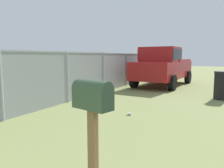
% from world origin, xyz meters
% --- Properties ---
extents(mailbox, '(0.30, 0.50, 1.35)m').
position_xyz_m(mailbox, '(3.40, -0.09, 1.07)').
color(mailbox, brown).
rests_on(mailbox, ground).
extents(pickup_truck, '(5.13, 2.50, 2.09)m').
position_xyz_m(pickup_truck, '(13.32, 1.72, 1.10)').
color(pickup_truck, maroon).
rests_on(pickup_truck, ground).
extents(trash_bin, '(0.54, 0.54, 1.06)m').
position_xyz_m(trash_bin, '(10.46, -1.26, 0.53)').
color(trash_bin, black).
rests_on(trash_bin, ground).
extents(fence_section, '(15.35, 0.07, 1.78)m').
position_xyz_m(fence_section, '(7.41, 3.51, 0.96)').
color(fence_section, '#9EA3A8').
rests_on(fence_section, ground).
extents(litter_can_near_hydrant, '(0.13, 0.14, 0.07)m').
position_xyz_m(litter_can_near_hydrant, '(8.63, 2.36, 0.03)').
color(litter_can_near_hydrant, blue).
rests_on(litter_can_near_hydrant, ground).
extents(litter_cup_by_mailbox, '(0.11, 0.12, 0.08)m').
position_xyz_m(litter_cup_by_mailbox, '(6.82, 0.91, 0.04)').
color(litter_cup_by_mailbox, white).
rests_on(litter_cup_by_mailbox, ground).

